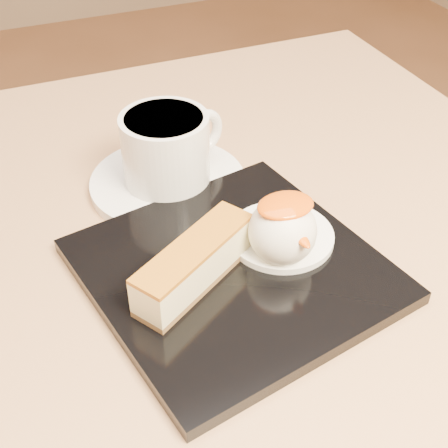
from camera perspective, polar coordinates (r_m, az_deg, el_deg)
name	(u,v)px	position (r m, az deg, el deg)	size (l,w,h in m)	color
table	(190,394)	(0.63, -3.12, -15.29)	(0.80, 0.80, 0.72)	black
dessert_plate	(233,271)	(0.51, 0.87, -4.28)	(0.22, 0.22, 0.01)	black
cheesecake	(195,264)	(0.48, -2.71, -3.64)	(0.11, 0.09, 0.04)	brown
cream_smear	(281,236)	(0.53, 5.20, -1.09)	(0.09, 0.09, 0.01)	white
ice_cream_scoop	(282,231)	(0.50, 5.37, -0.64)	(0.06, 0.06, 0.06)	white
mango_sauce	(285,205)	(0.48, 5.64, 1.71)	(0.05, 0.04, 0.01)	#E45307
mint_sprig	(237,224)	(0.53, 1.23, 0.04)	(0.03, 0.02, 0.00)	#2A8039
saucer	(168,183)	(0.61, -5.14, 3.77)	(0.15, 0.15, 0.01)	white
coffee_cup	(167,147)	(0.59, -5.20, 7.02)	(0.11, 0.08, 0.07)	white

